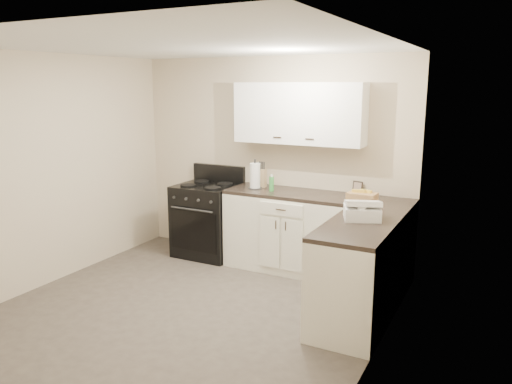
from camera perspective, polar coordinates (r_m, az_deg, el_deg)
The scene contains 21 objects.
floor at distance 5.06m, azimuth -7.48°, elevation -13.24°, with size 3.60×3.60×0.00m, color #473F38.
ceiling at distance 4.59m, azimuth -8.37°, elevation 16.25°, with size 3.60×3.60×0.00m, color white.
wall_back at distance 6.20m, azimuth 1.72°, elevation 3.69°, with size 3.60×3.60×0.00m, color beige.
wall_right at distance 3.93m, azimuth 14.07°, elevation -1.63°, with size 3.60×3.60×0.00m, color beige.
wall_left at distance 5.88m, azimuth -22.41°, elevation 2.31°, with size 3.60×3.60×0.00m, color beige.
wall_front at distance 3.41m, azimuth -25.65°, elevation -4.61°, with size 3.60×3.60×0.00m, color beige.
base_cabinets_back at distance 5.94m, azimuth 4.12°, elevation -4.64°, with size 1.55×0.60×0.90m, color white.
base_cabinets_right at distance 5.02m, azimuth 12.55°, elevation -8.08°, with size 0.60×1.90×0.90m, color white.
countertop_back at distance 5.82m, azimuth 4.19°, elevation -0.21°, with size 1.55×0.60×0.04m, color black.
countertop_right at distance 4.88m, azimuth 12.80°, elevation -2.89°, with size 0.60×1.90×0.04m, color black.
upper_cabinets at distance 5.83m, azimuth 4.92°, elevation 8.94°, with size 1.55×0.30×0.70m, color white.
stove at distance 6.44m, azimuth -5.55°, elevation -3.22°, with size 0.76×0.65×0.92m, color black.
knife_block at distance 6.08m, azimuth 0.67°, elevation 1.62°, with size 0.10×0.09×0.22m, color tan.
paper_towel at distance 5.98m, azimuth -0.11°, elevation 1.85°, with size 0.13×0.13×0.31m, color white.
soap_bottle at distance 5.85m, azimuth 1.79°, elevation 0.93°, with size 0.06×0.06×0.17m, color green.
picture_frame at distance 5.82m, azimuth 11.53°, elevation 0.50°, with size 0.12×0.02×0.15m, color black.
wicker_basket at distance 5.43m, azimuth 12.04°, elevation -0.60°, with size 0.30×0.20×0.10m, color tan.
countertop_grill at distance 4.74m, azimuth 12.01°, elevation -2.33°, with size 0.32×0.30×0.12m, color white.
glass_jar at distance 4.65m, azimuth 11.96°, elevation -2.44°, with size 0.09×0.09×0.14m, color silver.
oven_mitt_near at distance 4.51m, azimuth 6.20°, elevation -10.43°, with size 0.02×0.13×0.23m, color black.
oven_mitt_far at distance 4.81m, azimuth 7.84°, elevation -8.23°, with size 0.02×0.17×0.29m, color black.
Camera 1 is at (2.66, -3.73, 2.16)m, focal length 35.00 mm.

